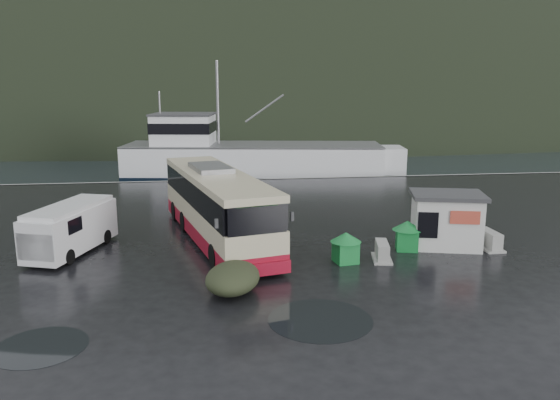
{
  "coord_description": "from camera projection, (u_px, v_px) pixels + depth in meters",
  "views": [
    {
      "loc": [
        -1.53,
        -23.32,
        7.65
      ],
      "look_at": [
        2.02,
        4.06,
        1.7
      ],
      "focal_mm": 35.0,
      "sensor_mm": 36.0,
      "label": 1
    }
  ],
  "objects": [
    {
      "name": "ground",
      "position": [
        247.0,
        257.0,
        24.41
      ],
      "size": [
        160.0,
        160.0,
        0.0
      ],
      "primitive_type": "plane",
      "color": "black",
      "rests_on": "ground"
    },
    {
      "name": "ticket_kiosk",
      "position": [
        445.0,
        246.0,
        26.05
      ],
      "size": [
        3.84,
        3.26,
        2.6
      ],
      "primitive_type": null,
      "rotation": [
        0.0,
        0.0,
        -0.25
      ],
      "color": "silver",
      "rests_on": "ground"
    },
    {
      "name": "waste_bin_left",
      "position": [
        345.0,
        262.0,
        23.74
      ],
      "size": [
        1.12,
        1.12,
        1.34
      ],
      "primitive_type": null,
      "rotation": [
        0.0,
        0.0,
        0.17
      ],
      "color": "#167C33",
      "rests_on": "ground"
    },
    {
      "name": "waste_bin_right",
      "position": [
        406.0,
        250.0,
        25.51
      ],
      "size": [
        1.22,
        1.22,
        1.4
      ],
      "primitive_type": null,
      "rotation": [
        0.0,
        0.0,
        -0.25
      ],
      "color": "#167C33",
      "rests_on": "ground"
    },
    {
      "name": "puddles",
      "position": [
        220.0,
        329.0,
        17.26
      ],
      "size": [
        11.7,
        3.9,
        0.01
      ],
      "color": "black",
      "rests_on": "ground"
    },
    {
      "name": "quay_edge",
      "position": [
        230.0,
        180.0,
        43.8
      ],
      "size": [
        160.0,
        0.6,
        1.5
      ],
      "primitive_type": "cube",
      "color": "#999993",
      "rests_on": "ground"
    },
    {
      "name": "coach_bus",
      "position": [
        218.0,
        239.0,
        27.23
      ],
      "size": [
        6.12,
        13.13,
        3.61
      ],
      "primitive_type": null,
      "rotation": [
        0.0,
        0.0,
        0.24
      ],
      "color": "beige",
      "rests_on": "ground"
    },
    {
      "name": "fishing_trawler",
      "position": [
        253.0,
        166.0,
        51.05
      ],
      "size": [
        28.43,
        10.11,
        11.13
      ],
      "primitive_type": null,
      "rotation": [
        0.0,
        0.0,
        -0.15
      ],
      "color": "silver",
      "rests_on": "ground"
    },
    {
      "name": "harbor_water",
      "position": [
        215.0,
        115.0,
        131.05
      ],
      "size": [
        300.0,
        180.0,
        0.02
      ],
      "primitive_type": "cube",
      "color": "black",
      "rests_on": "ground"
    },
    {
      "name": "jersey_barrier_a",
      "position": [
        382.0,
        260.0,
        24.07
      ],
      "size": [
        1.1,
        1.72,
        0.8
      ],
      "primitive_type": null,
      "rotation": [
        0.0,
        0.0,
        -0.2
      ],
      "color": "#999993",
      "rests_on": "ground"
    },
    {
      "name": "white_van",
      "position": [
        73.0,
        252.0,
        25.14
      ],
      "size": [
        3.51,
        5.74,
        2.26
      ],
      "primitive_type": null,
      "rotation": [
        0.0,
        0.0,
        -0.32
      ],
      "color": "silver",
      "rests_on": "ground"
    },
    {
      "name": "headland",
      "position": [
        232.0,
        99.0,
        268.03
      ],
      "size": [
        780.0,
        540.0,
        570.0
      ],
      "primitive_type": "ellipsoid",
      "color": "black",
      "rests_on": "ground"
    },
    {
      "name": "jersey_barrier_b",
      "position": [
        488.0,
        248.0,
        25.71
      ],
      "size": [
        0.88,
        1.72,
        0.86
      ],
      "primitive_type": null,
      "rotation": [
        0.0,
        0.0,
        0.01
      ],
      "color": "#999993",
      "rests_on": "ground"
    },
    {
      "name": "dome_tent",
      "position": [
        233.0,
        292.0,
        20.39
      ],
      "size": [
        2.71,
        3.22,
        1.08
      ],
      "primitive_type": null,
      "rotation": [
        0.0,
        0.0,
        -0.31
      ],
      "color": "#2C321E",
      "rests_on": "ground"
    }
  ]
}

